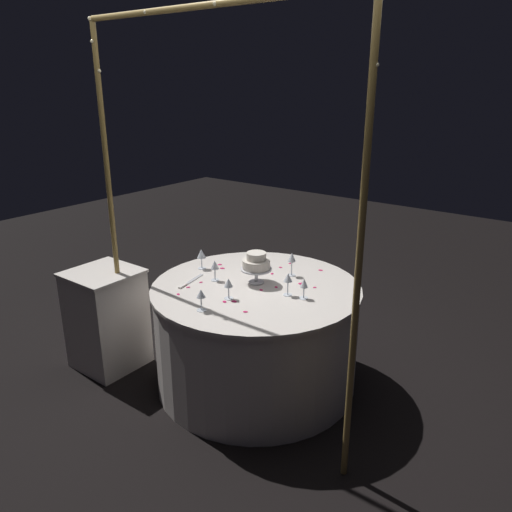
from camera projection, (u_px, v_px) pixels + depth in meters
The scene contains 30 objects.
ground_plane at pixel (256, 381), 3.70m from camera, with size 12.00×12.00×0.00m, color black.
decorative_arch at pixel (210, 177), 2.85m from camera, with size 1.95×0.06×2.50m.
main_table at pixel (256, 335), 3.58m from camera, with size 1.46×1.46×0.77m.
side_table at pixel (107, 319), 3.81m from camera, with size 0.49×0.49×0.78m.
tiered_cake at pixel (256, 263), 3.46m from camera, with size 0.22×0.22×0.22m.
wine_glass_0 at pixel (228, 284), 3.21m from camera, with size 0.06×0.06×0.14m.
wine_glass_1 at pixel (215, 266), 3.51m from camera, with size 0.06×0.06×0.15m.
wine_glass_2 at pixel (292, 259), 3.59m from camera, with size 0.06×0.06×0.18m.
wine_glass_3 at pixel (304, 284), 3.22m from camera, with size 0.06×0.06×0.14m.
wine_glass_4 at pixel (201, 254), 3.73m from camera, with size 0.07×0.07×0.15m.
wine_glass_5 at pixel (201, 295), 3.04m from camera, with size 0.06×0.06×0.14m.
wine_glass_6 at pixel (288, 279), 3.26m from camera, with size 0.06×0.06×0.16m.
cake_knife at pixel (189, 282), 3.50m from camera, with size 0.08×0.29×0.01m.
rose_petal_0 at pixel (234, 301), 3.20m from camera, with size 0.04×0.03×0.00m, color #C61951.
rose_petal_1 at pixel (290, 263), 3.87m from camera, with size 0.02×0.02×0.00m, color #C61951.
rose_petal_2 at pixel (301, 284), 3.48m from camera, with size 0.04×0.03×0.00m, color #C61951.
rose_petal_3 at pixel (245, 312), 3.06m from camera, with size 0.03×0.02×0.00m, color #C61951.
rose_petal_4 at pixel (178, 294), 3.31m from camera, with size 0.03×0.02×0.00m, color #C61951.
rose_petal_5 at pixel (222, 268), 3.77m from camera, with size 0.04×0.03×0.00m, color #C61951.
rose_petal_6 at pixel (201, 282), 3.50m from camera, with size 0.03×0.02×0.00m, color #C61951.
rose_petal_7 at pixel (321, 270), 3.73m from camera, with size 0.04×0.03×0.00m, color #C61951.
rose_petal_8 at pixel (261, 290), 3.38m from camera, with size 0.03×0.02×0.00m, color #C61951.
rose_petal_9 at pixel (281, 267), 3.79m from camera, with size 0.03×0.02×0.00m, color #C61951.
rose_petal_10 at pixel (276, 287), 3.42m from camera, with size 0.03×0.02×0.00m, color #C61951.
rose_petal_11 at pixel (224, 302), 3.20m from camera, with size 0.03×0.02×0.00m, color #C61951.
rose_petal_12 at pixel (272, 274), 3.66m from camera, with size 0.03×0.02×0.00m, color #C61951.
rose_petal_13 at pixel (220, 265), 3.85m from camera, with size 0.04×0.03×0.00m, color #C61951.
rose_petal_14 at pixel (303, 283), 3.49m from camera, with size 0.03×0.02×0.00m, color #C61951.
rose_petal_15 at pixel (188, 287), 3.42m from camera, with size 0.03×0.02×0.00m, color #C61951.
rose_petal_16 at pixel (315, 287), 3.42m from camera, with size 0.03×0.02×0.00m, color #C61951.
Camera 1 is at (-1.92, 2.54, 2.10)m, focal length 34.85 mm.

